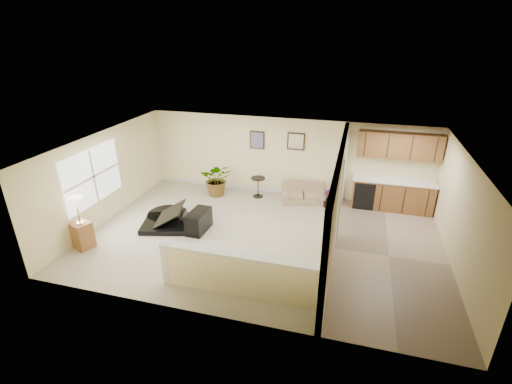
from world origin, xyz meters
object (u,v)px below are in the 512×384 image
(loveseat, at_px, (304,192))
(piano, at_px, (167,207))
(piano_bench, at_px, (199,221))
(palm_plant, at_px, (217,179))
(small_plant, at_px, (328,200))
(lamp_stand, at_px, (81,227))
(accent_table, at_px, (258,185))

(loveseat, bearing_deg, piano, -155.98)
(piano_bench, bearing_deg, piano, 172.28)
(loveseat, distance_m, palm_plant, 2.80)
(piano_bench, xyz_separation_m, palm_plant, (-0.35, 2.35, 0.26))
(piano, relative_size, piano_bench, 2.10)
(small_plant, bearing_deg, lamp_stand, -144.68)
(piano, bearing_deg, small_plant, 14.37)
(piano_bench, height_order, lamp_stand, lamp_stand)
(piano, bearing_deg, accent_table, 36.77)
(loveseat, bearing_deg, lamp_stand, -151.43)
(accent_table, distance_m, lamp_stand, 5.30)
(piano, relative_size, loveseat, 1.21)
(piano, distance_m, palm_plant, 2.30)
(accent_table, bearing_deg, piano_bench, -110.66)
(palm_plant, bearing_deg, accent_table, 8.43)
(piano, bearing_deg, lamp_stand, -144.91)
(lamp_stand, bearing_deg, small_plant, 35.32)
(piano, relative_size, accent_table, 2.69)
(loveseat, bearing_deg, piano_bench, -144.90)
(small_plant, height_order, lamp_stand, lamp_stand)
(piano_bench, relative_size, loveseat, 0.58)
(piano, height_order, accent_table, piano)
(palm_plant, height_order, lamp_stand, lamp_stand)
(piano_bench, distance_m, accent_table, 2.72)
(accent_table, height_order, palm_plant, palm_plant)
(piano, xyz_separation_m, lamp_stand, (-1.43, -1.68, 0.05))
(piano_bench, xyz_separation_m, loveseat, (2.42, 2.62, 0.00))
(loveseat, relative_size, lamp_stand, 1.08)
(accent_table, distance_m, small_plant, 2.24)
(loveseat, bearing_deg, small_plant, -26.68)
(piano, bearing_deg, loveseat, 21.83)
(piano, distance_m, lamp_stand, 2.20)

